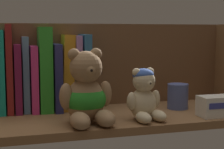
{
  "coord_description": "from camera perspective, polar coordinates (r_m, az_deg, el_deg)",
  "views": [
    {
      "loc": [
        -24.39,
        -88.92,
        23.68
      ],
      "look_at": [
        1.0,
        0.0,
        12.81
      ],
      "focal_mm": 56.93,
      "sensor_mm": 36.0,
      "label": 1
    }
  ],
  "objects": [
    {
      "name": "teddy_bear_larger",
      "position": [
        0.85,
        -4.16,
        -3.17
      ],
      "size": [
        13.32,
        14.07,
        18.07
      ],
      "color": "#93704C",
      "rests_on": "shelf_board"
    },
    {
      "name": "book_8",
      "position": [
        1.01,
        -10.76,
        0.87
      ],
      "size": [
        3.48,
        11.88,
        23.26
      ],
      "primitive_type": "cube",
      "color": "green",
      "rests_on": "shelf_board"
    },
    {
      "name": "book_6",
      "position": [
        1.01,
        -13.69,
        0.04
      ],
      "size": [
        1.69,
        9.01,
        20.65
      ],
      "primitive_type": "cube",
      "color": "#557CA1",
      "rests_on": "shelf_board"
    },
    {
      "name": "book_5",
      "position": [
        1.01,
        -14.88,
        -0.58
      ],
      "size": [
        1.8,
        11.01,
        18.59
      ],
      "primitive_type": "cube",
      "color": "maroon",
      "rests_on": "shelf_board"
    },
    {
      "name": "pillar_candle",
      "position": [
        1.04,
        10.52,
        -3.45
      ],
      "size": [
        5.94,
        5.94,
        7.17
      ],
      "primitive_type": "cylinder",
      "color": "#4C5B99",
      "rests_on": "shelf_board"
    },
    {
      "name": "book_10",
      "position": [
        1.02,
        -7.31,
        0.39
      ],
      "size": [
        3.9,
        10.03,
        21.3
      ],
      "primitive_type": "cube",
      "rotation": [
        0.0,
        0.04,
        0.0
      ],
      "color": "#C2811E",
      "rests_on": "shelf_board"
    },
    {
      "name": "book_7",
      "position": [
        1.01,
        -12.45,
        -0.63
      ],
      "size": [
        1.87,
        11.55,
        18.16
      ],
      "primitive_type": "cube",
      "color": "#CD2F7B",
      "rests_on": "shelf_board"
    },
    {
      "name": "shelf_back_panel",
      "position": [
        1.07,
        -2.62,
        1.04
      ],
      "size": [
        82.78,
        1.2,
        26.35
      ],
      "primitive_type": "cube",
      "color": "brown",
      "rests_on": "ground"
    },
    {
      "name": "book_12",
      "position": [
        1.03,
        -4.56,
        0.5
      ],
      "size": [
        2.06,
        13.93,
        21.28
      ],
      "primitive_type": "cube",
      "color": "#275886",
      "rests_on": "shelf_board"
    },
    {
      "name": "book_11",
      "position": [
        1.02,
        -5.79,
        0.36
      ],
      "size": [
        1.67,
        12.36,
        20.91
      ],
      "primitive_type": "cube",
      "color": "#9569A9",
      "rests_on": "shelf_board"
    },
    {
      "name": "shelf_board",
      "position": [
        0.95,
        -0.59,
        -7.12
      ],
      "size": [
        80.38,
        27.26,
        2.0
      ],
      "primitive_type": "cube",
      "color": "brown",
      "rests_on": "ground"
    },
    {
      "name": "teddy_bear_smaller",
      "position": [
        0.89,
        5.2,
        -3.35
      ],
      "size": [
        9.74,
        10.12,
        13.05
      ],
      "color": "beige",
      "rests_on": "shelf_board"
    },
    {
      "name": "book_4",
      "position": [
        1.0,
        -16.13,
        0.89
      ],
      "size": [
        1.66,
        10.41,
        23.94
      ],
      "primitive_type": "cube",
      "color": "maroon",
      "rests_on": "shelf_board"
    },
    {
      "name": "small_product_box",
      "position": [
        0.97,
        16.85,
        -4.85
      ],
      "size": [
        10.97,
        5.69,
        5.34
      ],
      "color": "silver",
      "rests_on": "shelf_board"
    },
    {
      "name": "book_9",
      "position": [
        1.01,
        -8.95,
        -0.37
      ],
      "size": [
        2.09,
        13.16,
        18.65
      ],
      "primitive_type": "cube",
      "color": "navy",
      "rests_on": "shelf_board"
    }
  ]
}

